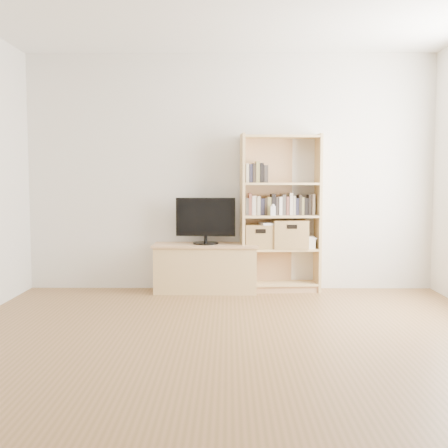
{
  "coord_description": "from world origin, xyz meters",
  "views": [
    {
      "loc": [
        -0.02,
        -3.75,
        1.23
      ],
      "look_at": [
        -0.07,
        1.9,
        0.77
      ],
      "focal_mm": 45.0,
      "sensor_mm": 36.0,
      "label": 1
    }
  ],
  "objects_px": {
    "television": "(206,221)",
    "basket_right": "(290,234)",
    "bookshelf": "(280,213)",
    "basket_left": "(259,236)",
    "tv_stand": "(206,269)",
    "laptop": "(274,223)",
    "baby_monitor": "(273,211)"
  },
  "relations": [
    {
      "from": "baby_monitor",
      "to": "television",
      "type": "bearing_deg",
      "value": 169.7
    },
    {
      "from": "bookshelf",
      "to": "basket_left",
      "type": "bearing_deg",
      "value": -178.81
    },
    {
      "from": "bookshelf",
      "to": "laptop",
      "type": "height_order",
      "value": "bookshelf"
    },
    {
      "from": "tv_stand",
      "to": "basket_left",
      "type": "relative_size",
      "value": 3.48
    },
    {
      "from": "tv_stand",
      "to": "bookshelf",
      "type": "height_order",
      "value": "bookshelf"
    },
    {
      "from": "baby_monitor",
      "to": "bookshelf",
      "type": "bearing_deg",
      "value": 43.21
    },
    {
      "from": "laptop",
      "to": "baby_monitor",
      "type": "bearing_deg",
      "value": -117.09
    },
    {
      "from": "television",
      "to": "basket_left",
      "type": "bearing_deg",
      "value": 6.98
    },
    {
      "from": "baby_monitor",
      "to": "tv_stand",
      "type": "bearing_deg",
      "value": 169.7
    },
    {
      "from": "bookshelf",
      "to": "television",
      "type": "distance_m",
      "value": 0.82
    },
    {
      "from": "basket_right",
      "to": "laptop",
      "type": "distance_m",
      "value": 0.21
    },
    {
      "from": "tv_stand",
      "to": "baby_monitor",
      "type": "height_order",
      "value": "baby_monitor"
    },
    {
      "from": "television",
      "to": "basket_right",
      "type": "height_order",
      "value": "television"
    },
    {
      "from": "basket_right",
      "to": "laptop",
      "type": "relative_size",
      "value": 1.23
    },
    {
      "from": "basket_left",
      "to": "laptop",
      "type": "distance_m",
      "value": 0.22
    },
    {
      "from": "basket_left",
      "to": "basket_right",
      "type": "relative_size",
      "value": 0.85
    },
    {
      "from": "basket_right",
      "to": "laptop",
      "type": "xyz_separation_m",
      "value": [
        -0.17,
        -0.03,
        0.12
      ]
    },
    {
      "from": "laptop",
      "to": "bookshelf",
      "type": "bearing_deg",
      "value": 8.52
    },
    {
      "from": "tv_stand",
      "to": "laptop",
      "type": "bearing_deg",
      "value": 3.13
    },
    {
      "from": "tv_stand",
      "to": "basket_left",
      "type": "height_order",
      "value": "basket_left"
    },
    {
      "from": "baby_monitor",
      "to": "laptop",
      "type": "distance_m",
      "value": 0.16
    },
    {
      "from": "basket_left",
      "to": "basket_right",
      "type": "distance_m",
      "value": 0.33
    },
    {
      "from": "basket_left",
      "to": "baby_monitor",
      "type": "bearing_deg",
      "value": -32.63
    },
    {
      "from": "laptop",
      "to": "television",
      "type": "bearing_deg",
      "value": 170.84
    },
    {
      "from": "tv_stand",
      "to": "television",
      "type": "xyz_separation_m",
      "value": [
        0.0,
        0.0,
        0.53
      ]
    },
    {
      "from": "tv_stand",
      "to": "laptop",
      "type": "xyz_separation_m",
      "value": [
        0.75,
        0.03,
        0.5
      ]
    },
    {
      "from": "basket_right",
      "to": "television",
      "type": "bearing_deg",
      "value": -179.48
    },
    {
      "from": "television",
      "to": "laptop",
      "type": "distance_m",
      "value": 0.75
    },
    {
      "from": "television",
      "to": "bookshelf",
      "type": "bearing_deg",
      "value": 7.78
    },
    {
      "from": "tv_stand",
      "to": "basket_right",
      "type": "relative_size",
      "value": 2.94
    },
    {
      "from": "bookshelf",
      "to": "baby_monitor",
      "type": "distance_m",
      "value": 0.14
    },
    {
      "from": "basket_right",
      "to": "tv_stand",
      "type": "bearing_deg",
      "value": -179.48
    }
  ]
}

